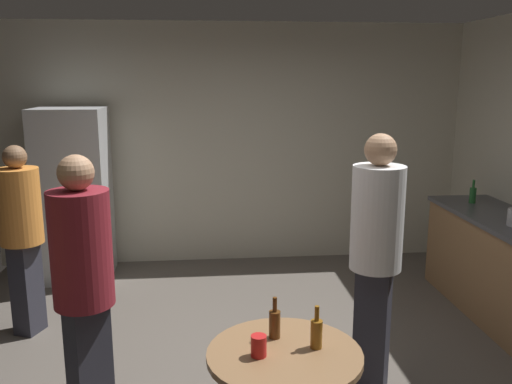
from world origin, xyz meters
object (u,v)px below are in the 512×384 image
Objects in this scene: foreground_table at (284,371)px; beer_bottle_brown at (275,323)px; person_in_orange_shirt at (21,226)px; beer_bottle_amber at (316,333)px; plastic_cup_red at (259,346)px; beer_bottle_on_counter at (473,195)px; person_in_white_shirt at (376,244)px; person_in_maroon_shirt at (83,278)px; refrigerator at (74,194)px.

beer_bottle_brown reaches higher than foreground_table.
beer_bottle_amber is at bearing -20.62° from person_in_orange_shirt.
foreground_table is 7.27× the size of plastic_cup_red.
person_in_white_shirt reaches higher than beer_bottle_on_counter.
foreground_table is 0.51× the size of person_in_orange_shirt.
person_in_white_shirt is 1.04× the size of person_in_maroon_shirt.
person_in_orange_shirt is at bearing 136.97° from beer_bottle_brown.
person_in_white_shirt reaches higher than foreground_table.
refrigerator reaches higher than person_in_orange_shirt.
beer_bottle_amber is 2.76m from person_in_orange_shirt.
beer_bottle_brown is 2.09× the size of plastic_cup_red.
person_in_orange_shirt is (-0.12, -1.29, 0.02)m from refrigerator.
beer_bottle_on_counter is 0.14× the size of person_in_maroon_shirt.
refrigerator is 3.69m from beer_bottle_amber.
refrigerator is at bearing -103.60° from person_in_white_shirt.
foreground_table is 3.48× the size of beer_bottle_brown.
beer_bottle_brown is (-0.03, 0.16, 0.19)m from foreground_table.
beer_bottle_amber reaches higher than plastic_cup_red.
person_in_white_shirt reaches higher than beer_bottle_brown.
person_in_orange_shirt is 0.93× the size of person_in_maroon_shirt.
refrigerator is at bearing 106.16° from person_in_orange_shirt.
beer_bottle_on_counter is at bearing 167.40° from person_in_white_shirt.
beer_bottle_on_counter is 3.14m from beer_bottle_amber.
person_in_maroon_shirt is (-0.95, 0.49, 0.20)m from plastic_cup_red.
refrigerator is 3.59m from plastic_cup_red.
beer_bottle_amber is (0.17, 0.03, 0.19)m from foreground_table.
plastic_cup_red is (-0.14, -0.03, 0.16)m from foreground_table.
foreground_table is 0.21m from plastic_cup_red.
person_in_orange_shirt is (-2.05, 1.85, 0.10)m from beer_bottle_amber.
person_in_orange_shirt reaches higher than beer_bottle_amber.
person_in_maroon_shirt reaches higher than plastic_cup_red.
refrigerator reaches higher than beer_bottle_on_counter.
beer_bottle_amber is at bearing -130.71° from beer_bottle_on_counter.
beer_bottle_brown is at bearing 33.66° from person_in_maroon_shirt.
plastic_cup_red is 0.07× the size of person_in_orange_shirt.
person_in_maroon_shirt reaches higher than foreground_table.
beer_bottle_on_counter is 3.29m from foreground_table.
beer_bottle_amber and beer_bottle_brown have the same top height.
person_in_orange_shirt reaches higher than beer_bottle_on_counter.
beer_bottle_amber is 0.97m from person_in_white_shirt.
person_in_maroon_shirt reaches higher than beer_bottle_on_counter.
foreground_table is 3.48× the size of beer_bottle_amber.
beer_bottle_amber is 1.34m from person_in_maroon_shirt.
person_in_maroon_shirt is at bearing 156.69° from foreground_table.
person_in_orange_shirt reaches higher than beer_bottle_brown.
plastic_cup_red is (-2.35, -2.43, -0.19)m from beer_bottle_on_counter.
plastic_cup_red is (-0.10, -0.19, -0.03)m from beer_bottle_brown.
beer_bottle_on_counter is 4.12m from person_in_orange_shirt.
person_in_orange_shirt reaches higher than plastic_cup_red.
refrigerator is 4.04m from beer_bottle_on_counter.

